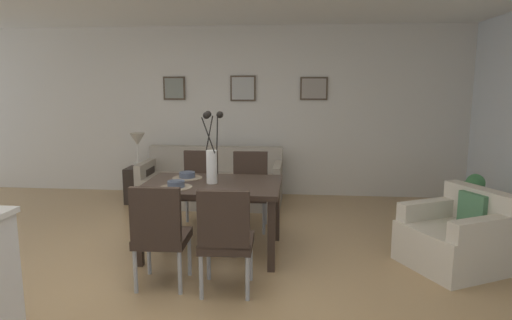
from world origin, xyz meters
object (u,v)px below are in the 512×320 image
at_px(dining_chair_far_left, 226,236).
at_px(centerpiece_vase, 212,156).
at_px(sofa, 212,184).
at_px(framed_picture_center, 243,88).
at_px(framed_picture_left, 174,88).
at_px(dining_table, 212,191).
at_px(table_lamp, 138,142).
at_px(framed_picture_right, 314,88).
at_px(bowl_near_right, 187,174).
at_px(armchair, 457,238).
at_px(side_table, 139,185).
at_px(dining_chair_near_left, 160,231).
at_px(dining_chair_near_right, 200,185).
at_px(dining_chair_far_right, 250,186).
at_px(potted_plant, 470,198).
at_px(bowl_near_left, 176,183).

distance_m(dining_chair_far_left, centerpiece_vase, 1.09).
distance_m(sofa, framed_picture_center, 1.56).
xyz_separation_m(dining_chair_far_left, framed_picture_left, (-1.37, 3.44, 1.15)).
relative_size(dining_table, sofa, 0.69).
relative_size(table_lamp, framed_picture_left, 1.42).
bearing_deg(dining_chair_far_left, sofa, 103.32).
height_order(table_lamp, framed_picture_right, framed_picture_right).
bearing_deg(dining_table, sofa, 101.23).
distance_m(bowl_near_right, armchair, 2.79).
xyz_separation_m(dining_table, side_table, (-1.46, 1.85, -0.39)).
xyz_separation_m(dining_table, armchair, (2.41, -0.13, -0.37)).
bearing_deg(dining_chair_near_left, framed_picture_center, 85.20).
distance_m(centerpiece_vase, side_table, 2.48).
distance_m(dining_chair_near_right, table_lamp, 1.54).
xyz_separation_m(dining_chair_far_right, table_lamp, (-1.75, 0.98, 0.38)).
bearing_deg(potted_plant, dining_chair_near_left, -148.45).
height_order(dining_chair_near_left, side_table, dining_chair_near_left).
distance_m(dining_chair_far_left, dining_chair_far_right, 1.79).
distance_m(sofa, side_table, 1.08).
bearing_deg(bowl_near_right, dining_chair_far_right, 47.12).
xyz_separation_m(dining_chair_far_right, framed_picture_right, (0.79, 1.65, 1.15)).
bearing_deg(dining_chair_near_right, dining_chair_far_left, -70.89).
bearing_deg(dining_chair_far_right, bowl_near_left, -119.06).
bearing_deg(centerpiece_vase, dining_chair_far_right, 71.62).
bearing_deg(dining_chair_near_left, potted_plant, 31.55).
distance_m(dining_chair_far_left, bowl_near_left, 0.97).
bearing_deg(sofa, side_table, -176.69).
height_order(dining_table, dining_chair_far_left, dining_chair_far_left).
distance_m(centerpiece_vase, framed_picture_center, 2.60).
relative_size(dining_chair_near_left, potted_plant, 1.37).
bearing_deg(dining_chair_far_left, dining_chair_far_right, 90.06).
bearing_deg(framed_picture_center, sofa, -122.03).
distance_m(framed_picture_left, framed_picture_center, 1.08).
xyz_separation_m(dining_chair_near_right, dining_chair_far_right, (0.62, -0.01, 0.00)).
bearing_deg(potted_plant, framed_picture_left, 161.01).
xyz_separation_m(table_lamp, framed_picture_center, (1.46, 0.67, 0.77)).
relative_size(armchair, framed_picture_left, 3.00).
bearing_deg(potted_plant, bowl_near_right, -164.48).
bearing_deg(dining_chair_far_left, table_lamp, 122.34).
xyz_separation_m(dining_chair_far_right, side_table, (-1.75, 0.98, -0.25)).
bearing_deg(framed_picture_right, dining_table, -113.24).
relative_size(centerpiece_vase, side_table, 1.41).
bearing_deg(framed_picture_left, armchair, -37.25).
height_order(dining_chair_far_left, side_table, dining_chair_far_left).
bearing_deg(framed_picture_center, framed_picture_right, 0.00).
bearing_deg(centerpiece_vase, dining_chair_far_left, -72.52).
height_order(bowl_near_left, framed_picture_right, framed_picture_right).
bearing_deg(dining_chair_near_left, dining_chair_near_right, 91.57).
xyz_separation_m(dining_chair_near_left, framed_picture_left, (-0.80, 3.39, 1.15)).
xyz_separation_m(framed_picture_center, framed_picture_right, (1.08, 0.00, -0.00)).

